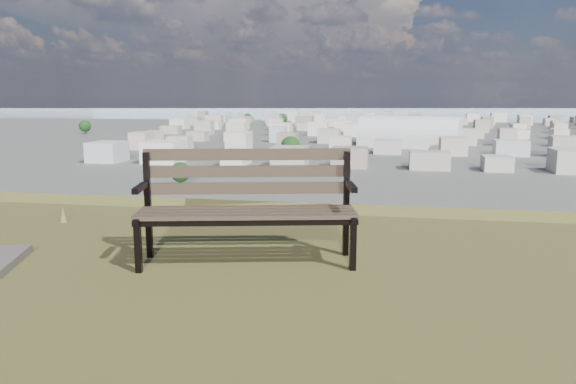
# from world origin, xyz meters

# --- Properties ---
(park_bench) EXTENTS (1.98, 1.00, 0.99)m
(park_bench) POSITION_xyz_m (-1.39, 1.92, 25.56)
(park_bench) COLOR #473529
(park_bench) RESTS_ON hilltop_mesa
(grass_tufts) EXTENTS (12.49, 7.38, 0.28)m
(grass_tufts) POSITION_xyz_m (0.14, -0.25, 25.11)
(grass_tufts) COLOR olive
(grass_tufts) RESTS_ON hilltop_mesa
(arena) EXTENTS (51.88, 30.54, 20.52)m
(arena) POSITION_xyz_m (8.86, 282.72, 4.84)
(arena) COLOR silver
(arena) RESTS_ON ground
(city_blocks) EXTENTS (395.00, 361.00, 7.00)m
(city_blocks) POSITION_xyz_m (0.00, 394.44, 3.50)
(city_blocks) COLOR silver
(city_blocks) RESTS_ON ground
(city_trees) EXTENTS (406.52, 387.20, 9.98)m
(city_trees) POSITION_xyz_m (-26.39, 319.00, 4.83)
(city_trees) COLOR black
(city_trees) RESTS_ON ground
(bay_water) EXTENTS (2400.00, 700.00, 0.12)m
(bay_water) POSITION_xyz_m (0.00, 900.00, 0.00)
(bay_water) COLOR #9AB5C4
(bay_water) RESTS_ON ground
(far_hills) EXTENTS (2050.00, 340.00, 60.00)m
(far_hills) POSITION_xyz_m (-60.92, 1402.93, 25.47)
(far_hills) COLOR #A1B1C8
(far_hills) RESTS_ON ground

